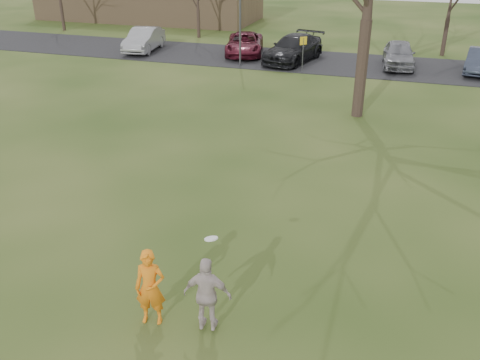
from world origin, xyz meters
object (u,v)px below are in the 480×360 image
car_3 (293,49)px  catching_play (207,295)px  car_4 (399,54)px  car_1 (144,39)px  car_5 (480,61)px  car_2 (245,44)px  player_defender (150,288)px

car_3 → catching_play: (3.77, -24.69, 0.09)m
car_4 → catching_play: bearing=-100.5°
car_1 → car_5: car_1 is taller
car_1 → car_4: (16.91, 0.59, -0.00)m
car_4 → car_2: bearing=172.9°
car_2 → car_5: bearing=-15.9°
car_1 → catching_play: 28.48m
player_defender → car_3: player_defender is taller
car_2 → catching_play: (7.33, -25.69, 0.19)m
car_3 → car_1: bearing=-167.1°
player_defender → catching_play: bearing=-8.9°
player_defender → catching_play: size_ratio=0.83×
car_4 → car_5: car_4 is taller
car_1 → car_2: 7.02m
player_defender → catching_play: (1.24, 0.09, 0.05)m
car_4 → car_5: 4.60m
car_5 → catching_play: catching_play is taller
car_1 → car_4: 16.92m
car_4 → catching_play: catching_play is taller
car_1 → catching_play: bearing=-67.9°
car_3 → player_defender: bearing=-71.5°
player_defender → car_5: bearing=58.4°
player_defender → car_4: size_ratio=0.39×
car_3 → car_4: (6.41, 0.54, -0.04)m
player_defender → car_2: (-6.09, 25.78, -0.13)m
player_defender → catching_play: catching_play is taller
player_defender → car_3: 24.91m
car_1 → car_5: size_ratio=1.13×
car_1 → car_5: 21.52m
player_defender → car_3: (-2.53, 24.78, -0.03)m
car_3 → car_2: bearing=177.0°
player_defender → car_5: 26.68m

